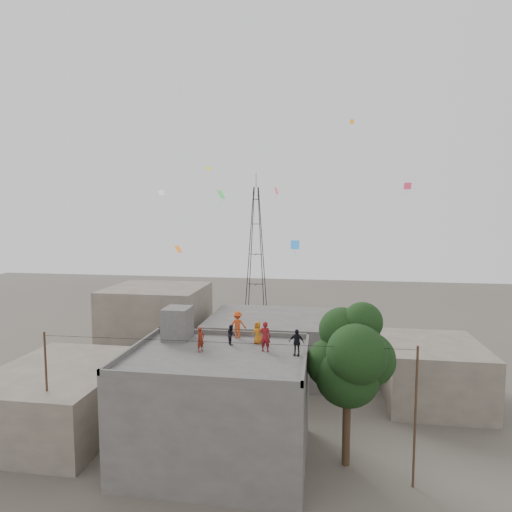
{
  "coord_description": "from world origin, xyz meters",
  "views": [
    {
      "loc": [
        5.73,
        -22.67,
        13.85
      ],
      "look_at": [
        1.87,
        2.19,
        11.46
      ],
      "focal_mm": 30.0,
      "sensor_mm": 36.0,
      "label": 1
    }
  ],
  "objects": [
    {
      "name": "neighbor_west",
      "position": [
        -11.0,
        2.0,
        2.0
      ],
      "size": [
        8.0,
        10.0,
        4.0
      ],
      "primitive_type": "cube",
      "color": "#5F564B",
      "rests_on": "ground"
    },
    {
      "name": "utility_line",
      "position": [
        0.5,
        -1.25,
        3.83
      ],
      "size": [
        20.12,
        0.62,
        7.4
      ],
      "color": "black",
      "rests_on": "ground"
    },
    {
      "name": "person_red_adult",
      "position": [
        2.59,
        0.95,
        6.97
      ],
      "size": [
        0.7,
        0.52,
        1.74
      ],
      "primitive_type": "imported",
      "rotation": [
        0.0,
        0.0,
        2.97
      ],
      "color": "maroon",
      "rests_on": "main_building"
    },
    {
      "name": "transmission_tower",
      "position": [
        -4.0,
        40.0,
        9.07
      ],
      "size": [
        2.97,
        2.97,
        20.01
      ],
      "color": "black",
      "rests_on": "ground"
    },
    {
      "name": "kites",
      "position": [
        1.17,
        6.23,
        15.74
      ],
      "size": [
        18.52,
        15.4,
        9.99
      ],
      "color": "orange",
      "rests_on": "ground"
    },
    {
      "name": "neighbor_east",
      "position": [
        14.0,
        10.0,
        2.2
      ],
      "size": [
        7.0,
        8.0,
        4.4
      ],
      "primitive_type": "cube",
      "color": "#5F564B",
      "rests_on": "ground"
    },
    {
      "name": "neighbor_northwest",
      "position": [
        -10.0,
        16.0,
        3.5
      ],
      "size": [
        9.0,
        8.0,
        7.0
      ],
      "primitive_type": "cube",
      "color": "#5F564B",
      "rests_on": "ground"
    },
    {
      "name": "person_orange_child",
      "position": [
        1.94,
        2.37,
        6.78
      ],
      "size": [
        0.78,
        0.66,
        1.36
      ],
      "primitive_type": "imported",
      "rotation": [
        0.0,
        0.0,
        -0.41
      ],
      "color": "#C16816",
      "rests_on": "main_building"
    },
    {
      "name": "person_orange_adult",
      "position": [
        0.49,
        3.4,
        6.95
      ],
      "size": [
        1.21,
        0.84,
        1.71
      ],
      "primitive_type": "imported",
      "rotation": [
        0.0,
        0.0,
        -2.95
      ],
      "color": "#C64216",
      "rests_on": "main_building"
    },
    {
      "name": "stair_head_box",
      "position": [
        -3.2,
        2.6,
        7.1
      ],
      "size": [
        1.6,
        1.8,
        2.0
      ],
      "primitive_type": "cube",
      "color": "#4D4B48",
      "rests_on": "main_building"
    },
    {
      "name": "person_dark_adult",
      "position": [
        4.4,
        0.53,
        6.84
      ],
      "size": [
        0.92,
        0.5,
        1.48
      ],
      "primitive_type": "imported",
      "rotation": [
        0.0,
        0.0,
        -0.17
      ],
      "color": "black",
      "rests_on": "main_building"
    },
    {
      "name": "main_building",
      "position": [
        0.0,
        0.0,
        3.05
      ],
      "size": [
        10.0,
        8.0,
        6.1
      ],
      "color": "#4D4B48",
      "rests_on": "ground"
    },
    {
      "name": "person_red_child",
      "position": [
        -1.04,
        0.34,
        6.81
      ],
      "size": [
        0.54,
        0.62,
        1.43
      ],
      "primitive_type": "imported",
      "rotation": [
        0.0,
        0.0,
        1.11
      ],
      "color": "maroon",
      "rests_on": "main_building"
    },
    {
      "name": "ground",
      "position": [
        0.0,
        0.0,
        0.0
      ],
      "size": [
        140.0,
        140.0,
        0.0
      ],
      "primitive_type": "plane",
      "color": "#4E4940",
      "rests_on": "ground"
    },
    {
      "name": "person_dark_child",
      "position": [
        0.39,
        1.98,
        6.7
      ],
      "size": [
        0.67,
        0.73,
        1.2
      ],
      "primitive_type": "imported",
      "rotation": [
        0.0,
        0.0,
        2.05
      ],
      "color": "black",
      "rests_on": "main_building"
    },
    {
      "name": "parapet",
      "position": [
        0.0,
        0.0,
        6.25
      ],
      "size": [
        10.0,
        8.0,
        0.3
      ],
      "color": "#4D4B48",
      "rests_on": "main_building"
    },
    {
      "name": "tree",
      "position": [
        7.37,
        0.6,
        6.1
      ],
      "size": [
        4.9,
        4.6,
        9.1
      ],
      "color": "black",
      "rests_on": "ground"
    },
    {
      "name": "neighbor_north",
      "position": [
        2.0,
        14.0,
        2.5
      ],
      "size": [
        12.0,
        9.0,
        5.0
      ],
      "primitive_type": "cube",
      "color": "#4D4B48",
      "rests_on": "ground"
    }
  ]
}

